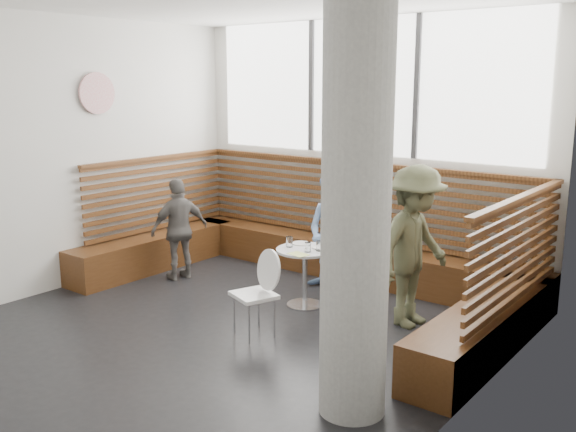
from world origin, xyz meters
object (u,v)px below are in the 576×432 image
Objects in this scene: cafe_chair at (258,286)px; child_left at (180,229)px; cafe_table at (305,265)px; concrete_column at (356,203)px; child_back at (334,233)px; adult_man at (414,247)px.

child_left reaches higher than cafe_chair.
child_left reaches higher than cafe_table.
child_back is (-1.71, 2.30, -0.91)m from concrete_column.
concrete_column is 3.00m from child_back.
adult_man reaches higher than cafe_table.
child_left is at bearing 103.10° from adult_man.
concrete_column is at bearing -57.15° from child_back.
adult_man is (1.19, 0.22, 0.35)m from cafe_table.
cafe_table is 0.70m from child_back.
concrete_column is 3.78× the size of cafe_chair.
adult_man is at bearing 103.71° from concrete_column.
cafe_chair is at bearing 142.79° from adult_man.
concrete_column is 4.89× the size of cafe_table.
concrete_column is at bearing -44.89° from cafe_table.
concrete_column is 1.94× the size of adult_man.
adult_man reaches higher than cafe_chair.
cafe_chair reaches higher than cafe_table.
cafe_table is at bearing -88.02° from child_back.
child_back is at bearing 126.68° from concrete_column.
cafe_table is 0.47× the size of child_back.
child_back is 1.94m from child_left.
concrete_column reaches higher than cafe_chair.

